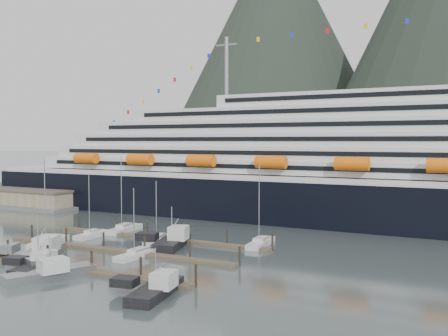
{
  "coord_description": "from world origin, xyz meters",
  "views": [
    {
      "loc": [
        54.27,
        -67.3,
        19.27
      ],
      "look_at": [
        6.76,
        22.0,
        13.97
      ],
      "focal_mm": 42.0,
      "sensor_mm": 36.0,
      "label": 1
    }
  ],
  "objects": [
    {
      "name": "sailboat_f",
      "position": [
        -2.8,
        13.49,
        0.42
      ],
      "size": [
        4.74,
        9.61,
        12.17
      ],
      "rotation": [
        0.0,
        0.0,
        1.8
      ],
      "color": "#BABABA",
      "rests_on": "ground"
    },
    {
      "name": "trawler_e",
      "position": [
        1.64,
        11.19,
        0.99
      ],
      "size": [
        10.56,
        13.06,
        8.11
      ],
      "rotation": [
        0.0,
        0.0,
        1.88
      ],
      "color": "black",
      "rests_on": "ground"
    },
    {
      "name": "dock_mid",
      "position": [
        -4.93,
        3.05,
        0.31
      ],
      "size": [
        48.18,
        2.28,
        3.2
      ],
      "color": "#4A3E2F",
      "rests_on": "ground"
    },
    {
      "name": "trawler_b",
      "position": [
        -5.68,
        -13.01,
        0.86
      ],
      "size": [
        8.3,
        10.63,
        6.56
      ],
      "rotation": [
        0.0,
        0.0,
        1.8
      ],
      "color": "black",
      "rests_on": "ground"
    },
    {
      "name": "sailboat_d",
      "position": [
        1.37,
        1.78,
        0.4
      ],
      "size": [
        2.43,
        10.21,
        11.95
      ],
      "rotation": [
        0.0,
        0.0,
        1.57
      ],
      "color": "#BABABA",
      "rests_on": "ground"
    },
    {
      "name": "dock_far",
      "position": [
        -4.93,
        16.05,
        0.31
      ],
      "size": [
        48.18,
        2.28,
        3.2
      ],
      "color": "#4A3E2F",
      "rests_on": "ground"
    },
    {
      "name": "sailboat_g",
      "position": [
        15.47,
        19.99,
        0.43
      ],
      "size": [
        3.66,
        10.55,
        15.57
      ],
      "rotation": [
        0.0,
        0.0,
        1.68
      ],
      "color": "#BABABA",
      "rests_on": "ground"
    },
    {
      "name": "cruise_ship",
      "position": [
        30.03,
        54.94,
        12.04
      ],
      "size": [
        210.0,
        30.4,
        50.3
      ],
      "color": "black",
      "rests_on": "ground"
    },
    {
      "name": "dock_near",
      "position": [
        -4.93,
        -9.95,
        0.31
      ],
      "size": [
        48.18,
        2.28,
        3.2
      ],
      "color": "#4A3E2F",
      "rests_on": "ground"
    },
    {
      "name": "trawler_a",
      "position": [
        -12.11,
        -7.24,
        0.99
      ],
      "size": [
        12.28,
        14.92,
        8.05
      ],
      "rotation": [
        0.0,
        0.0,
        2.0
      ],
      "color": "gray",
      "rests_on": "ground"
    },
    {
      "name": "trawler_d",
      "position": [
        16.56,
        -14.77,
        0.86
      ],
      "size": [
        8.65,
        11.52,
        6.57
      ],
      "rotation": [
        0.0,
        0.0,
        1.77
      ],
      "color": "black",
      "rests_on": "ground"
    },
    {
      "name": "warehouse",
      "position": [
        -72.0,
        42.0,
        2.25
      ],
      "size": [
        46.0,
        20.0,
        5.8
      ],
      "color": "#595956",
      "rests_on": "ground"
    },
    {
      "name": "sailboat_b",
      "position": [
        -19.55,
        2.26,
        0.45
      ],
      "size": [
        5.83,
        11.11,
        16.41
      ],
      "rotation": [
        0.0,
        0.0,
        1.87
      ],
      "color": "#BABABA",
      "rests_on": "ground"
    },
    {
      "name": "sailboat_e",
      "position": [
        -16.11,
        19.99,
        0.45
      ],
      "size": [
        4.02,
        10.85,
        16.5
      ],
      "rotation": [
        0.0,
        0.0,
        1.69
      ],
      "color": "#BABABA",
      "rests_on": "ground"
    },
    {
      "name": "trawler_c",
      "position": [
        -1.43,
        -14.81,
        0.84
      ],
      "size": [
        10.28,
        12.87,
        6.4
      ],
      "rotation": [
        0.0,
        0.0,
        1.17
      ],
      "color": "gray",
      "rests_on": "ground"
    },
    {
      "name": "ground",
      "position": [
        0.0,
        0.0,
        0.0
      ],
      "size": [
        1600.0,
        1600.0,
        0.0
      ],
      "primitive_type": "plane",
      "color": "#4F5D5C",
      "rests_on": "ground"
    },
    {
      "name": "sailboat_a",
      "position": [
        -17.5,
        11.75,
        0.42
      ],
      "size": [
        2.68,
        8.77,
        12.92
      ],
      "rotation": [
        0.0,
        0.0,
        1.59
      ],
      "color": "#BABABA",
      "rests_on": "ground"
    }
  ]
}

